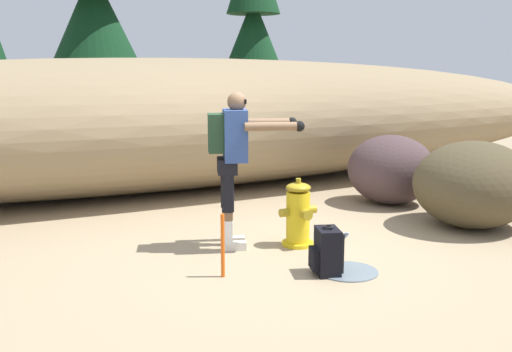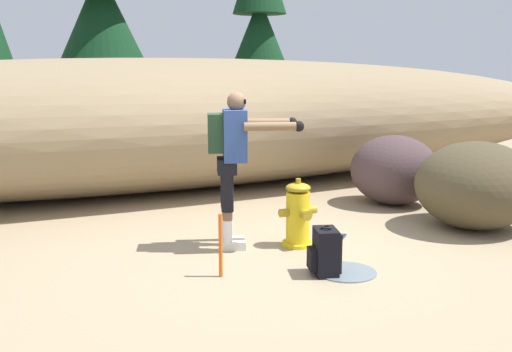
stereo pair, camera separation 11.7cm
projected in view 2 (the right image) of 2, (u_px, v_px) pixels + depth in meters
name	position (u px, v px, depth m)	size (l,w,h in m)	color
ground_plane	(274.00, 250.00, 6.32)	(56.00, 56.00, 0.04)	#998466
dirt_embankment	(173.00, 124.00, 9.37)	(17.61, 3.20, 2.06)	#897556
fire_hydrant	(298.00, 215.00, 6.37)	(0.44, 0.39, 0.74)	gold
hydrant_water_jet	(331.00, 254.00, 5.80)	(0.58, 1.09, 0.56)	silver
utility_worker	(234.00, 150.00, 6.18)	(1.04, 0.70, 1.67)	beige
spare_backpack	(325.00, 252.00, 5.50)	(0.34, 0.35, 0.47)	black
boulder_large	(394.00, 170.00, 8.29)	(1.23, 1.11, 0.98)	#463437
boulder_mid	(476.00, 185.00, 7.05)	(1.47, 1.42, 1.05)	#483E29
pine_tree_left	(101.00, 11.00, 13.48)	(2.89, 2.89, 6.20)	#47331E
pine_tree_center	(260.00, 29.00, 13.64)	(1.92, 1.92, 5.08)	#47331E
survey_stake	(221.00, 245.00, 5.42)	(0.04, 0.04, 0.60)	#E55914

